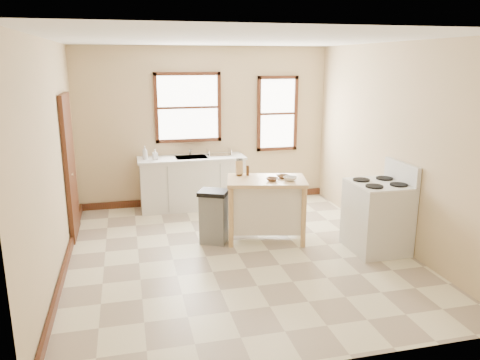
% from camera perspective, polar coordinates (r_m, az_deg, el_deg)
% --- Properties ---
extents(floor, '(5.00, 5.00, 0.00)m').
position_cam_1_polar(floor, '(6.45, -0.27, -8.93)').
color(floor, beige).
rests_on(floor, ground).
extents(ceiling, '(5.00, 5.00, 0.00)m').
position_cam_1_polar(ceiling, '(5.93, -0.30, 16.78)').
color(ceiling, white).
rests_on(ceiling, ground).
extents(wall_back, '(4.50, 0.04, 2.80)m').
position_cam_1_polar(wall_back, '(8.45, -4.28, 6.49)').
color(wall_back, tan).
rests_on(wall_back, ground).
extents(wall_left, '(0.04, 5.00, 2.80)m').
position_cam_1_polar(wall_left, '(5.93, -21.93, 2.15)').
color(wall_left, tan).
rests_on(wall_left, ground).
extents(wall_right, '(0.04, 5.00, 2.80)m').
position_cam_1_polar(wall_right, '(6.90, 18.23, 4.05)').
color(wall_right, tan).
rests_on(wall_right, ground).
extents(window_main, '(1.17, 0.06, 1.22)m').
position_cam_1_polar(window_main, '(8.35, -6.36, 8.77)').
color(window_main, '#3D2110').
rests_on(window_main, wall_back).
extents(window_side, '(0.77, 0.06, 1.37)m').
position_cam_1_polar(window_side, '(8.73, 4.57, 8.06)').
color(window_side, '#3D2110').
rests_on(window_side, wall_back).
extents(door_left, '(0.06, 0.90, 2.10)m').
position_cam_1_polar(door_left, '(7.26, -20.03, 1.56)').
color(door_left, '#3D2110').
rests_on(door_left, ground).
extents(baseboard_back, '(4.50, 0.04, 0.12)m').
position_cam_1_polar(baseboard_back, '(8.71, -4.08, -2.30)').
color(baseboard_back, '#3D2110').
rests_on(baseboard_back, ground).
extents(baseboard_left, '(0.04, 5.00, 0.12)m').
position_cam_1_polar(baseboard_left, '(6.33, -20.52, -9.77)').
color(baseboard_left, '#3D2110').
rests_on(baseboard_left, ground).
extents(sink_counter, '(1.86, 0.62, 0.92)m').
position_cam_1_polar(sink_counter, '(8.30, -5.85, -0.31)').
color(sink_counter, silver).
rests_on(sink_counter, ground).
extents(faucet, '(0.03, 0.03, 0.22)m').
position_cam_1_polar(faucet, '(8.35, -6.13, 3.78)').
color(faucet, silver).
rests_on(faucet, sink_counter).
extents(soap_bottle_a, '(0.10, 0.10, 0.23)m').
position_cam_1_polar(soap_bottle_a, '(8.10, -11.52, 3.28)').
color(soap_bottle_a, '#B2B2B2').
rests_on(soap_bottle_a, sink_counter).
extents(soap_bottle_b, '(0.10, 0.10, 0.18)m').
position_cam_1_polar(soap_bottle_b, '(8.04, -10.31, 3.08)').
color(soap_bottle_b, '#B2B2B2').
rests_on(soap_bottle_b, sink_counter).
extents(dish_rack, '(0.47, 0.39, 0.10)m').
position_cam_1_polar(dish_rack, '(8.29, -2.60, 3.36)').
color(dish_rack, silver).
rests_on(dish_rack, sink_counter).
extents(kitchen_island, '(1.25, 0.95, 0.91)m').
position_cam_1_polar(kitchen_island, '(6.80, 3.20, -3.59)').
color(kitchen_island, tan).
rests_on(kitchen_island, ground).
extents(knife_block, '(0.11, 0.11, 0.20)m').
position_cam_1_polar(knife_block, '(6.87, -0.10, 1.42)').
color(knife_block, tan).
rests_on(knife_block, kitchen_island).
extents(pepper_grinder, '(0.05, 0.05, 0.15)m').
position_cam_1_polar(pepper_grinder, '(6.85, 0.94, 1.17)').
color(pepper_grinder, '#462912').
rests_on(pepper_grinder, kitchen_island).
extents(bowl_a, '(0.23, 0.23, 0.04)m').
position_cam_1_polar(bowl_a, '(6.58, 3.93, 0.09)').
color(bowl_a, brown).
rests_on(bowl_a, kitchen_island).
extents(bowl_b, '(0.22, 0.22, 0.04)m').
position_cam_1_polar(bowl_b, '(6.75, 5.27, 0.43)').
color(bowl_b, brown).
rests_on(bowl_b, kitchen_island).
extents(bowl_c, '(0.20, 0.20, 0.06)m').
position_cam_1_polar(bowl_c, '(6.60, 6.16, 0.16)').
color(bowl_c, silver).
rests_on(bowl_c, kitchen_island).
extents(trash_bin, '(0.50, 0.47, 0.77)m').
position_cam_1_polar(trash_bin, '(6.71, -3.22, -4.48)').
color(trash_bin, slate).
rests_on(trash_bin, ground).
extents(gas_stove, '(0.77, 0.78, 1.23)m').
position_cam_1_polar(gas_stove, '(6.64, 16.44, -3.20)').
color(gas_stove, silver).
rests_on(gas_stove, ground).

